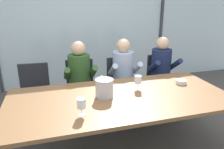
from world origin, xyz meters
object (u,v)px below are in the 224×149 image
at_px(dining_table, 120,101).
at_px(chair_near_curtain, 35,90).
at_px(person_navy_polo, 163,69).
at_px(tasting_bowl, 181,82).
at_px(chair_left_of_center, 81,84).
at_px(person_pale_blue_shirt, 124,73).
at_px(chair_center, 121,81).
at_px(person_olive_shirt, 80,77).
at_px(wine_glass_by_left_taster, 81,104).
at_px(chair_right_of_center, 161,77).
at_px(wine_glass_near_bucket, 138,80).
at_px(ice_bucket_primary, 104,88).

bearing_deg(dining_table, chair_near_curtain, 135.72).
distance_m(person_navy_polo, tasting_bowl, 0.69).
height_order(dining_table, tasting_bowl, tasting_bowl).
relative_size(chair_left_of_center, person_pale_blue_shirt, 0.74).
bearing_deg(chair_center, chair_left_of_center, 176.55).
xyz_separation_m(person_olive_shirt, wine_glass_by_left_taster, (-0.15, -1.15, 0.15)).
height_order(chair_right_of_center, tasting_bowl, chair_right_of_center).
height_order(chair_right_of_center, wine_glass_by_left_taster, wine_glass_by_left_taster).
relative_size(dining_table, person_navy_polo, 2.07).
relative_size(chair_left_of_center, wine_glass_near_bucket, 5.16).
xyz_separation_m(person_navy_polo, tasting_bowl, (-0.11, -0.68, 0.05)).
bearing_deg(person_pale_blue_shirt, chair_center, 96.41).
distance_m(person_navy_polo, wine_glass_near_bucket, 1.03).
distance_m(dining_table, ice_bucket_primary, 0.25).
xyz_separation_m(chair_center, person_pale_blue_shirt, (0.01, -0.11, 0.17)).
distance_m(chair_near_curtain, chair_left_of_center, 0.67).
xyz_separation_m(chair_center, person_navy_polo, (0.67, -0.11, 0.17)).
bearing_deg(tasting_bowl, person_olive_shirt, 150.94).
xyz_separation_m(dining_table, person_olive_shirt, (-0.34, 0.85, 0.03)).
relative_size(chair_near_curtain, person_pale_blue_shirt, 0.74).
bearing_deg(chair_right_of_center, chair_center, 179.09).
xyz_separation_m(chair_left_of_center, chair_center, (0.65, -0.03, 0.00)).
xyz_separation_m(person_olive_shirt, tasting_bowl, (1.23, -0.68, 0.05)).
relative_size(ice_bucket_primary, tasting_bowl, 1.54).
height_order(person_pale_blue_shirt, person_navy_polo, same).
bearing_deg(ice_bucket_primary, person_navy_polo, 34.05).
xyz_separation_m(person_pale_blue_shirt, ice_bucket_primary, (-0.51, -0.80, 0.13)).
height_order(dining_table, person_navy_polo, person_navy_polo).
bearing_deg(chair_center, dining_table, -109.34).
xyz_separation_m(dining_table, chair_left_of_center, (-0.32, 1.00, -0.14)).
xyz_separation_m(person_navy_polo, ice_bucket_primary, (-1.18, -0.80, 0.13)).
distance_m(ice_bucket_primary, tasting_bowl, 1.07).
bearing_deg(chair_right_of_center, dining_table, -137.87).
bearing_deg(chair_left_of_center, person_pale_blue_shirt, -9.42).
distance_m(wine_glass_by_left_taster, wine_glass_near_bucket, 0.88).
distance_m(person_olive_shirt, wine_glass_near_bucket, 0.94).
bearing_deg(person_navy_polo, person_olive_shirt, -179.50).
bearing_deg(wine_glass_near_bucket, chair_left_of_center, 124.71).
height_order(dining_table, person_olive_shirt, person_olive_shirt).
bearing_deg(tasting_bowl, chair_center, 125.01).
height_order(chair_near_curtain, wine_glass_near_bucket, wine_glass_near_bucket).
bearing_deg(wine_glass_by_left_taster, chair_right_of_center, 39.72).
height_order(chair_right_of_center, person_olive_shirt, person_olive_shirt).
relative_size(chair_near_curtain, person_olive_shirt, 0.74).
distance_m(chair_near_curtain, wine_glass_near_bucket, 1.54).
distance_m(ice_bucket_primary, wine_glass_by_left_taster, 0.47).
xyz_separation_m(tasting_bowl, wine_glass_near_bucket, (-0.62, -0.02, 0.09)).
bearing_deg(wine_glass_by_left_taster, person_olive_shirt, 82.76).
bearing_deg(wine_glass_near_bucket, ice_bucket_primary, -168.30).
bearing_deg(wine_glass_near_bucket, tasting_bowl, 1.97).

